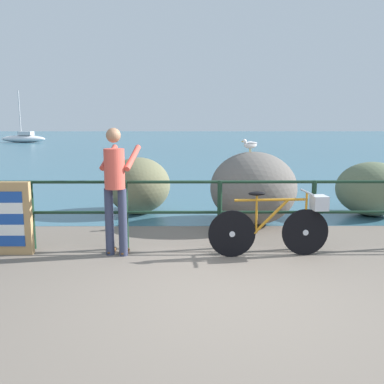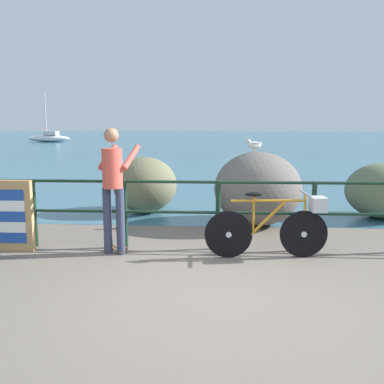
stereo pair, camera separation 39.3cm
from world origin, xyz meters
TOP-DOWN VIEW (x-y plane):
  - ground_plane at (0.00, 20.00)m, footprint 120.00×120.00m
  - sea_surface at (0.00, 47.96)m, footprint 120.00×90.00m
  - promenade_railing at (0.00, 1.62)m, footprint 8.33×0.07m
  - bicycle at (0.81, 1.28)m, footprint 1.70×0.48m
  - person_at_railing at (-1.47, 1.34)m, footprint 0.54×0.67m
  - folded_deckchair_stack at (-3.09, 1.36)m, footprint 0.84×0.10m
  - breakwater_boulder_main at (0.73, 3.17)m, footprint 1.58×1.72m
  - breakwater_boulder_left at (-1.50, 4.13)m, footprint 1.32×1.38m
  - breakwater_boulder_right at (3.23, 3.84)m, footprint 1.43×1.34m
  - seagull at (0.65, 3.14)m, footprint 0.34×0.21m
  - sailboat at (-16.44, 35.71)m, footprint 4.52×1.80m

SIDE VIEW (x-z plane):
  - ground_plane at x=0.00m, z-range -0.10..0.00m
  - sea_surface at x=0.00m, z-range 0.00..0.01m
  - sailboat at x=-16.44m, z-range -2.03..2.87m
  - bicycle at x=0.81m, z-range 0.00..0.92m
  - folded_deckchair_stack at x=-3.09m, z-range 0.00..1.04m
  - breakwater_boulder_right at x=3.23m, z-range 0.00..1.08m
  - breakwater_boulder_left at x=-1.50m, z-range 0.00..1.15m
  - promenade_railing at x=0.00m, z-range 0.13..1.15m
  - breakwater_boulder_main at x=0.73m, z-range 0.00..1.33m
  - person_at_railing at x=-1.47m, z-range 0.10..1.88m
  - seagull at x=0.65m, z-range 1.35..1.59m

